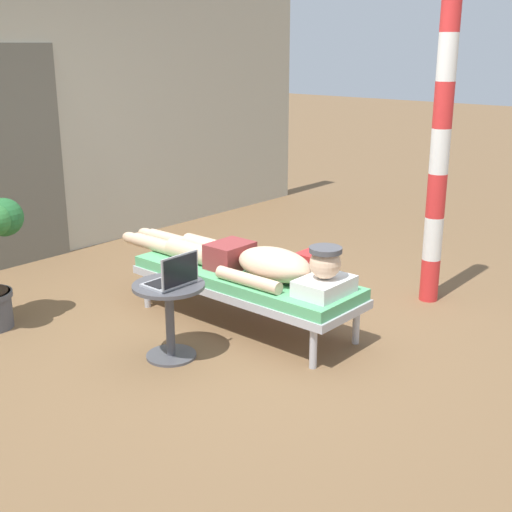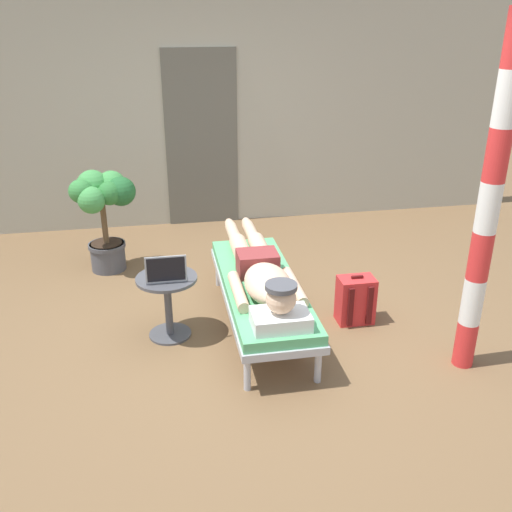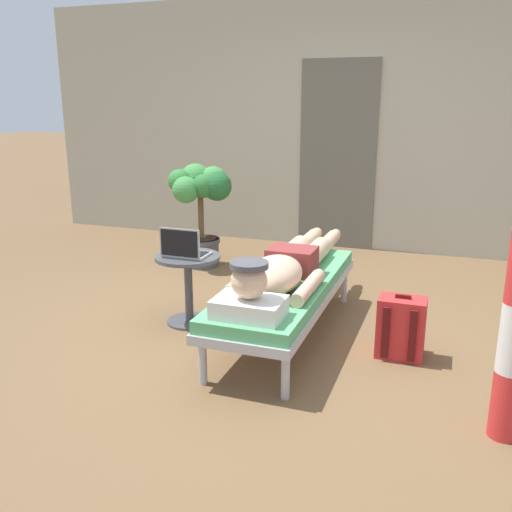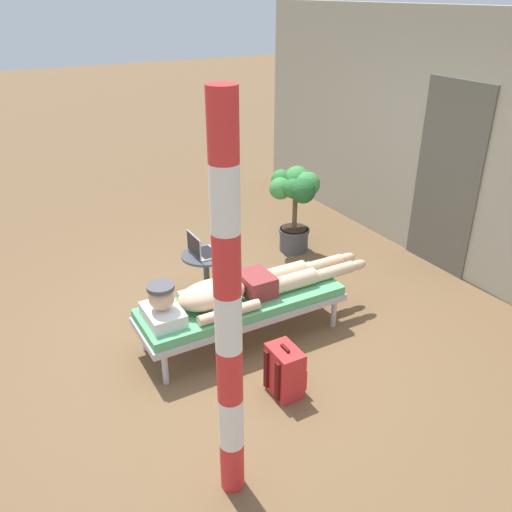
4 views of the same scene
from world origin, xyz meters
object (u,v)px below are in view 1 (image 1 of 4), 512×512
backpack (314,275)px  lounge_chair (245,281)px  porch_post (440,151)px  side_table (169,308)px  person_reclining (250,260)px  laptop (173,277)px

backpack → lounge_chair: bearing=176.2°
porch_post → side_table: bearing=159.4°
lounge_chair → person_reclining: size_ratio=0.85×
lounge_chair → backpack: size_ratio=4.37×
backpack → porch_post: size_ratio=0.17×
person_reclining → porch_post: bearing=-28.5°
person_reclining → backpack: 0.86m
person_reclining → backpack: person_reclining is taller
laptop → porch_post: 2.35m
person_reclining → side_table: 0.77m
person_reclining → lounge_chair: bearing=90.0°
side_table → porch_post: porch_post is taller
side_table → lounge_chair: bearing=0.2°
lounge_chair → person_reclining: person_reclining is taller
backpack → porch_post: porch_post is taller
person_reclining → side_table: bearing=176.2°
laptop → person_reclining: bearing=0.1°
side_table → porch_post: (2.13, -0.80, 0.88)m
lounge_chair → person_reclining: bearing=-90.0°
person_reclining → side_table: (-0.75, 0.05, -0.16)m
side_table → backpack: (1.55, -0.05, -0.16)m
backpack → person_reclining: bearing=180.0°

